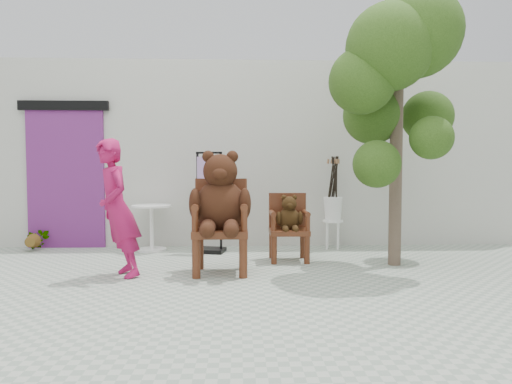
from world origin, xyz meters
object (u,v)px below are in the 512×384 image
tree (394,74)px  chair_big (220,205)px  stool_bucket (333,208)px  chair_small (289,221)px  cafe_table (152,222)px  display_stand (209,214)px  person (118,209)px

tree → chair_big: bearing=-174.5°
chair_big → stool_bucket: (1.70, 1.58, -0.19)m
chair_small → tree: bearing=-22.3°
cafe_table → stool_bucket: stool_bucket is taller
chair_big → stool_bucket: bearing=43.0°
stool_bucket → tree: bearing=-71.3°
display_stand → tree: tree is taller
chair_small → cafe_table: chair_small is taller
cafe_table → display_stand: display_stand is taller
tree → stool_bucket: bearing=108.7°
person → display_stand: size_ratio=1.06×
display_stand → tree: bearing=-14.4°
chair_small → person: (-2.09, -0.89, 0.25)m
person → stool_bucket: bearing=89.4°
chair_small → tree: size_ratio=0.27×
tree → cafe_table: bearing=157.8°
cafe_table → stool_bucket: bearing=0.7°
chair_big → tree: size_ratio=0.43×
chair_big → stool_bucket: size_ratio=1.02×
chair_small → person: size_ratio=0.57×
display_stand → stool_bucket: display_stand is taller
person → stool_bucket: 3.37m
stool_bucket → tree: (0.47, -1.37, 1.81)m
chair_big → cafe_table: chair_big is taller
cafe_table → chair_small: bearing=-22.1°
chair_big → person: (-1.18, -0.17, -0.03)m
person → tree: tree is taller
chair_small → display_stand: (-1.13, 0.64, 0.03)m
stool_bucket → person: bearing=-148.7°
chair_big → cafe_table: bearing=125.9°
cafe_table → display_stand: (0.90, -0.18, 0.14)m
person → cafe_table: (0.06, 1.72, -0.36)m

